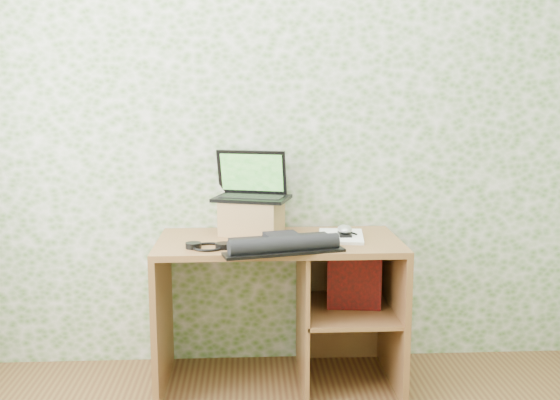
{
  "coord_description": "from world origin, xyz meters",
  "views": [
    {
      "loc": [
        -0.15,
        -1.57,
        1.45
      ],
      "look_at": [
        0.0,
        1.39,
        0.96
      ],
      "focal_mm": 40.0,
      "sensor_mm": 36.0,
      "label": 1
    }
  ],
  "objects": [
    {
      "name": "headphones",
      "position": [
        -0.34,
        1.28,
        0.76
      ],
      "size": [
        0.21,
        0.17,
        0.03
      ],
      "rotation": [
        0.0,
        0.0,
        -0.1
      ],
      "color": "black",
      "rests_on": "desk"
    },
    {
      "name": "mouse",
      "position": [
        0.33,
        1.45,
        0.78
      ],
      "size": [
        0.08,
        0.12,
        0.04
      ],
      "primitive_type": "ellipsoid",
      "rotation": [
        0.0,
        0.0,
        -0.03
      ],
      "color": "silver",
      "rests_on": "notepad"
    },
    {
      "name": "red_box",
      "position": [
        0.38,
        1.44,
        0.55
      ],
      "size": [
        0.28,
        0.12,
        0.32
      ],
      "primitive_type": "cube",
      "rotation": [
        0.0,
        0.0,
        -0.12
      ],
      "color": "maroon",
      "rests_on": "desk"
    },
    {
      "name": "notepad",
      "position": [
        0.31,
        1.46,
        0.76
      ],
      "size": [
        0.26,
        0.34,
        0.01
      ],
      "primitive_type": "cube",
      "rotation": [
        0.0,
        0.0,
        -0.14
      ],
      "color": "white",
      "rests_on": "desk"
    },
    {
      "name": "wall_back",
      "position": [
        0.0,
        1.75,
        1.3
      ],
      "size": [
        3.5,
        0.0,
        3.5
      ],
      "primitive_type": "plane",
      "rotation": [
        1.57,
        0.0,
        0.0
      ],
      "color": "silver",
      "rests_on": "ground"
    },
    {
      "name": "desk",
      "position": [
        0.08,
        1.47,
        0.48
      ],
      "size": [
        1.2,
        0.6,
        0.75
      ],
      "color": "brown",
      "rests_on": "floor"
    },
    {
      "name": "pen",
      "position": [
        0.36,
        1.52,
        0.77
      ],
      "size": [
        0.06,
        0.15,
        0.01
      ],
      "primitive_type": "cylinder",
      "rotation": [
        1.57,
        0.0,
        0.37
      ],
      "color": "black",
      "rests_on": "notepad"
    },
    {
      "name": "riser",
      "position": [
        -0.13,
        1.58,
        0.84
      ],
      "size": [
        0.35,
        0.32,
        0.18
      ],
      "primitive_type": "cube",
      "rotation": [
        0.0,
        0.0,
        -0.29
      ],
      "color": "#9B7445",
      "rests_on": "desk"
    },
    {
      "name": "keyboard",
      "position": [
        0.01,
        1.24,
        0.78
      ],
      "size": [
        0.57,
        0.4,
        0.08
      ],
      "rotation": [
        0.0,
        0.0,
        0.24
      ],
      "color": "black",
      "rests_on": "desk"
    },
    {
      "name": "laptop",
      "position": [
        -0.13,
        1.62,
        0.98
      ],
      "size": [
        0.43,
        0.36,
        0.25
      ],
      "rotation": [
        0.0,
        0.0,
        -0.29
      ],
      "color": "black",
      "rests_on": "riser"
    }
  ]
}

